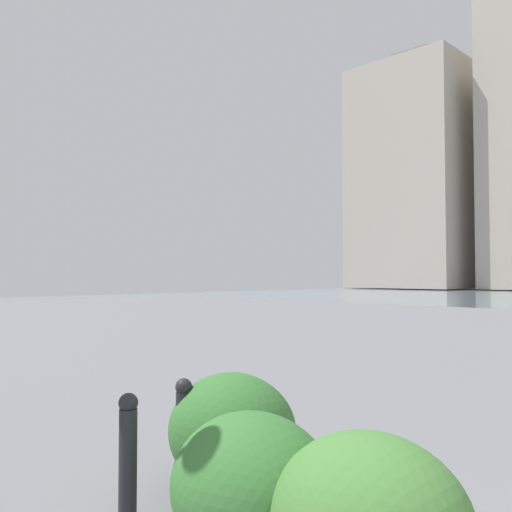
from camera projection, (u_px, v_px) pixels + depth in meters
The scene contains 5 objects.
building_highrise at pixel (419, 178), 74.82m from camera, with size 14.73×15.09×32.06m.
bollard_near at pixel (128, 456), 3.60m from camera, with size 0.13×0.13×0.86m.
bollard_mid at pixel (184, 432), 4.16m from camera, with size 0.13×0.13×0.86m.
shrub_low at pixel (252, 487), 3.14m from camera, with size 1.00×0.90×0.85m.
shrub_wide at pixel (232, 431), 4.21m from camera, with size 1.04×0.94×0.89m.
Camera 1 is at (0.32, 1.52, 1.64)m, focal length 38.36 mm.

